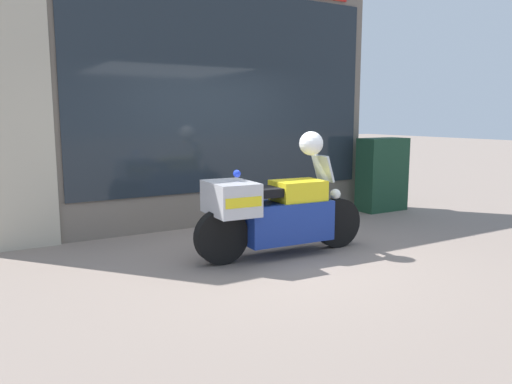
% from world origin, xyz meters
% --- Properties ---
extents(ground_plane, '(60.00, 60.00, 0.00)m').
position_xyz_m(ground_plane, '(0.00, 0.00, 0.00)').
color(ground_plane, gray).
extents(shop_building, '(6.26, 0.55, 4.05)m').
position_xyz_m(shop_building, '(-0.44, 2.00, 2.03)').
color(shop_building, '#6B6056').
rests_on(shop_building, ground).
extents(window_display, '(4.83, 0.30, 1.98)m').
position_xyz_m(window_display, '(0.41, 2.03, 0.47)').
color(window_display, slate).
rests_on(window_display, ground).
extents(paramedic_motorcycle, '(2.31, 0.72, 1.22)m').
position_xyz_m(paramedic_motorcycle, '(0.01, -0.16, 0.55)').
color(paramedic_motorcycle, black).
rests_on(paramedic_motorcycle, ground).
extents(utility_cabinet, '(0.89, 0.45, 1.32)m').
position_xyz_m(utility_cabinet, '(3.34, 1.37, 0.66)').
color(utility_cabinet, '#193D28').
rests_on(utility_cabinet, ground).
extents(white_helmet, '(0.30, 0.30, 0.30)m').
position_xyz_m(white_helmet, '(0.54, -0.19, 1.37)').
color(white_helmet, white).
rests_on(white_helmet, paramedic_motorcycle).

